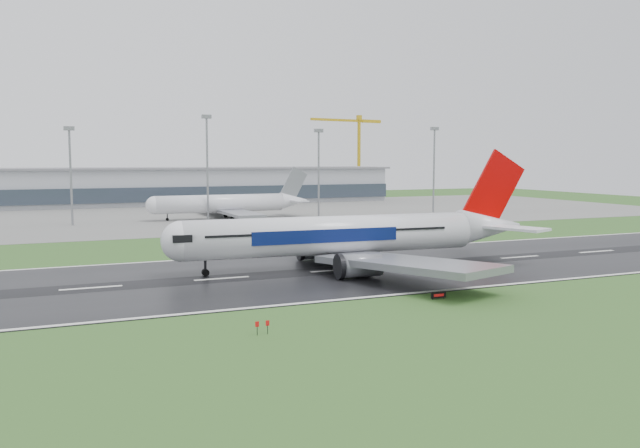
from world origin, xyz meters
name	(u,v)px	position (x,y,z in m)	size (l,w,h in m)	color
ground	(222,279)	(0.00, 0.00, 0.00)	(520.00, 520.00, 0.00)	#2A531E
runway	(222,279)	(0.00, 0.00, 0.05)	(400.00, 45.00, 0.10)	black
apron	(132,216)	(0.00, 125.00, 0.04)	(400.00, 130.00, 0.08)	slate
terminal	(115,187)	(0.00, 185.00, 7.50)	(240.00, 36.00, 15.00)	#9699A1
main_airliner	(357,211)	(25.12, 1.59, 10.19)	(68.35, 65.09, 20.18)	white
parked_airliner	(227,194)	(27.73, 103.72, 8.14)	(54.96, 51.17, 16.11)	silver
tower_crane	(359,156)	(122.32, 200.00, 21.02)	(42.40, 2.31, 42.05)	#C19814
runway_sign	(438,296)	(24.01, -26.41, 0.52)	(2.30, 0.26, 1.04)	black
floodmast_2	(71,178)	(-19.62, 100.00, 13.81)	(0.64, 0.64, 27.62)	gray
floodmast_3	(207,170)	(20.53, 100.00, 16.00)	(0.64, 0.64, 31.99)	gray
floodmast_4	(319,175)	(58.41, 100.00, 14.15)	(0.64, 0.64, 28.30)	gray
floodmast_5	(434,172)	(103.80, 100.00, 14.89)	(0.64, 0.64, 29.78)	gray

